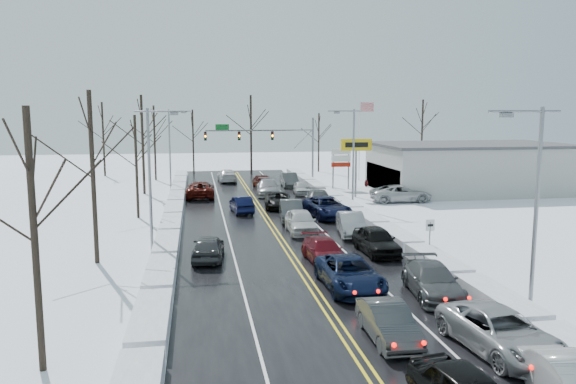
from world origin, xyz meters
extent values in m
plane|color=white|center=(0.00, 0.00, 0.00)|extent=(160.00, 160.00, 0.00)
cube|color=black|center=(0.00, 2.00, 0.01)|extent=(14.00, 84.00, 0.01)
cube|color=silver|center=(-7.60, 2.00, 0.00)|extent=(1.49, 72.00, 0.80)
cube|color=silver|center=(7.60, 2.00, 0.00)|extent=(1.49, 72.00, 0.80)
cylinder|color=slate|center=(8.50, 28.00, 4.00)|extent=(0.24, 0.24, 8.00)
cylinder|color=slate|center=(2.00, 28.00, 6.50)|extent=(13.00, 0.18, 0.18)
cylinder|color=slate|center=(7.30, 28.00, 5.40)|extent=(2.33, 0.10, 2.33)
cube|color=#0C591E|center=(-2.50, 28.00, 6.90)|extent=(1.60, 0.08, 0.70)
cube|color=black|center=(3.50, 28.00, 5.85)|extent=(0.32, 0.25, 1.05)
sphere|color=#3F0705|center=(3.50, 27.84, 6.15)|extent=(0.20, 0.20, 0.20)
sphere|color=orange|center=(3.50, 27.84, 5.85)|extent=(0.22, 0.22, 0.22)
sphere|color=black|center=(3.50, 27.84, 5.55)|extent=(0.20, 0.20, 0.20)
cube|color=black|center=(-0.50, 28.00, 5.85)|extent=(0.32, 0.25, 1.05)
sphere|color=#3F0705|center=(-0.50, 27.84, 6.15)|extent=(0.20, 0.20, 0.20)
sphere|color=orange|center=(-0.50, 27.84, 5.85)|extent=(0.22, 0.22, 0.22)
sphere|color=black|center=(-0.50, 27.84, 5.55)|extent=(0.20, 0.20, 0.20)
cube|color=black|center=(-4.50, 28.00, 5.85)|extent=(0.32, 0.25, 1.05)
sphere|color=#3F0705|center=(-4.50, 27.84, 6.15)|extent=(0.20, 0.20, 0.20)
sphere|color=orange|center=(-4.50, 27.84, 5.85)|extent=(0.22, 0.22, 0.22)
sphere|color=black|center=(-4.50, 27.84, 5.55)|extent=(0.20, 0.20, 0.20)
cylinder|color=slate|center=(10.50, 16.00, 2.80)|extent=(0.20, 0.20, 5.60)
cube|color=#E6B90C|center=(10.50, 16.00, 5.40)|extent=(3.20, 0.30, 1.20)
cube|color=black|center=(10.50, 15.83, 5.40)|extent=(2.40, 0.04, 0.50)
cylinder|color=slate|center=(9.60, 22.00, 2.00)|extent=(0.16, 0.16, 4.00)
cylinder|color=slate|center=(11.40, 22.00, 2.00)|extent=(0.16, 0.16, 4.00)
cube|color=white|center=(10.50, 22.00, 4.30)|extent=(2.20, 0.22, 0.70)
cube|color=white|center=(10.50, 22.00, 3.50)|extent=(2.20, 0.22, 0.70)
cube|color=#9B1A0B|center=(10.50, 22.00, 2.80)|extent=(2.20, 0.22, 0.50)
cylinder|color=slate|center=(8.20, -8.00, 1.10)|extent=(0.08, 0.08, 2.20)
cube|color=white|center=(8.20, -8.00, 2.00)|extent=(0.55, 0.05, 0.70)
cube|color=black|center=(8.20, -8.04, 2.00)|extent=(0.35, 0.02, 0.15)
cylinder|color=silver|center=(15.00, 30.00, 5.00)|extent=(0.14, 0.14, 10.00)
cube|color=#A2A29D|center=(24.00, 18.00, 2.50)|extent=(20.00, 12.00, 5.00)
cube|color=#262628|center=(14.05, 18.00, 1.60)|extent=(0.10, 11.00, 2.80)
cube|color=#3F3F42|center=(24.00, 18.00, 5.15)|extent=(20.40, 12.40, 0.30)
cylinder|color=slate|center=(8.50, -18.00, 4.50)|extent=(0.18, 0.18, 9.00)
cylinder|color=slate|center=(7.70, -18.00, 8.80)|extent=(3.20, 0.12, 0.12)
cube|color=slate|center=(6.90, -18.00, 8.65)|extent=(0.50, 0.25, 0.18)
cylinder|color=slate|center=(8.50, 10.00, 4.50)|extent=(0.18, 0.18, 9.00)
cylinder|color=slate|center=(7.70, 10.00, 8.80)|extent=(3.20, 0.12, 0.12)
cube|color=slate|center=(6.90, 10.00, 8.65)|extent=(0.50, 0.25, 0.18)
cylinder|color=slate|center=(-8.50, -4.00, 4.50)|extent=(0.18, 0.18, 9.00)
cylinder|color=slate|center=(-7.70, -4.00, 8.80)|extent=(3.20, 0.12, 0.12)
cube|color=slate|center=(-6.90, -4.00, 8.65)|extent=(0.50, 0.25, 0.18)
cylinder|color=slate|center=(-8.50, 24.00, 4.50)|extent=(0.18, 0.18, 9.00)
cylinder|color=slate|center=(-7.70, 24.00, 8.80)|extent=(3.20, 0.12, 0.12)
cube|color=slate|center=(-6.90, 24.00, 8.65)|extent=(0.50, 0.25, 0.18)
cylinder|color=#2D231C|center=(-11.00, -20.00, 4.50)|extent=(0.24, 0.24, 9.00)
cylinder|color=#2D231C|center=(-11.50, -6.00, 5.00)|extent=(0.27, 0.27, 10.00)
cylinder|color=#2D231C|center=(-10.50, 8.00, 4.25)|extent=(0.23, 0.23, 8.50)
cylinder|color=#2D231C|center=(-11.20, 22.00, 5.25)|extent=(0.28, 0.28, 10.50)
cylinder|color=#2D231C|center=(-10.80, 34.00, 4.75)|extent=(0.25, 0.25, 9.50)
cylinder|color=#2D231C|center=(-18.00, 40.00, 5.00)|extent=(0.27, 0.27, 10.00)
cylinder|color=#2D231C|center=(-6.00, 41.00, 4.50)|extent=(0.24, 0.24, 9.00)
cylinder|color=#2D231C|center=(2.00, 39.00, 5.50)|extent=(0.29, 0.29, 11.00)
cylinder|color=#2D231C|center=(12.00, 40.50, 4.25)|extent=(0.23, 0.23, 8.50)
cylinder|color=#2D231C|center=(28.00, 41.00, 5.25)|extent=(0.28, 0.28, 10.50)
imported|color=#383A3C|center=(1.57, -19.44, 0.00)|extent=(1.58, 4.35, 1.43)
imported|color=black|center=(1.80, -13.06, 0.00)|extent=(2.66, 5.68, 1.57)
imported|color=#520B13|center=(1.65, -8.03, 0.00)|extent=(2.20, 4.89, 1.39)
imported|color=silver|center=(1.78, 0.01, 0.00)|extent=(2.16, 5.05, 1.70)
imported|color=#3F4144|center=(1.86, 4.70, 0.00)|extent=(2.21, 5.13, 1.64)
imported|color=black|center=(1.70, 10.94, 0.00)|extent=(2.90, 5.40, 1.44)
imported|color=gray|center=(1.76, 18.67, 0.00)|extent=(2.84, 5.91, 1.66)
imported|color=#460D09|center=(1.90, 24.22, 0.00)|extent=(2.31, 4.81, 1.58)
imported|color=#989A9F|center=(5.29, -21.17, 0.00)|extent=(3.18, 5.85, 1.56)
imported|color=#45484A|center=(5.43, -14.78, 0.00)|extent=(2.78, 5.48, 1.53)
imported|color=black|center=(5.33, -6.58, 0.00)|extent=(2.13, 4.98, 1.68)
imported|color=#929499|center=(5.20, -1.25, 0.00)|extent=(2.35, 5.07, 1.61)
imported|color=black|center=(5.06, 5.73, 0.00)|extent=(3.48, 6.36, 1.69)
imported|color=#474A4C|center=(5.33, 10.01, 0.00)|extent=(2.81, 5.76, 1.62)
imported|color=silver|center=(5.35, 18.60, 0.00)|extent=(2.06, 4.31, 1.42)
imported|color=#424548|center=(5.08, 24.93, 0.00)|extent=(1.81, 4.95, 1.62)
imported|color=black|center=(-1.83, 8.95, 0.00)|extent=(1.97, 4.55, 1.45)
imported|color=#490F09|center=(-5.30, 18.26, 0.00)|extent=(2.92, 6.14, 1.69)
imported|color=silver|center=(-1.86, 30.72, 0.00)|extent=(2.41, 5.52, 1.58)
imported|color=#393B3D|center=(-5.05, -6.37, 0.00)|extent=(2.22, 4.63, 1.53)
imported|color=#BBBBBE|center=(14.06, 12.36, 0.00)|extent=(6.02, 2.89, 1.66)
imported|color=#414446|center=(16.99, 17.04, 0.00)|extent=(2.40, 5.01, 1.41)
imported|color=#46090C|center=(14.87, 22.10, 0.00)|extent=(2.20, 4.51, 1.48)
camera|label=1|loc=(-5.64, -39.32, 8.83)|focal=35.00mm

